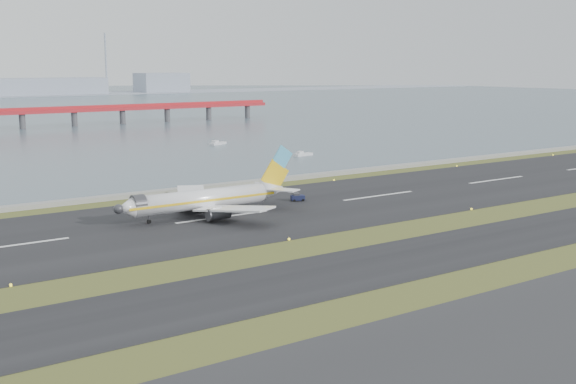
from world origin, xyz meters
name	(u,v)px	position (x,y,z in m)	size (l,w,h in m)	color
ground	(316,250)	(0.00, 0.00, 0.00)	(1000.00, 1000.00, 0.00)	#394D1B
taxiway_strip	(365,267)	(0.00, -12.00, 0.05)	(1000.00, 18.00, 0.10)	black
runway_strip	(223,217)	(0.00, 30.00, 0.05)	(1000.00, 45.00, 0.10)	black
seawall	(157,192)	(0.00, 60.00, 0.50)	(1000.00, 2.50, 1.00)	gray
red_pier	(22,113)	(20.00, 250.00, 7.28)	(260.00, 5.00, 10.20)	#AF1E25
airliner	(208,199)	(-1.65, 32.62, 3.46)	(38.52, 32.89, 12.80)	white
pushback_tug	(297,197)	(21.51, 35.39, 0.89)	(3.22, 2.46, 1.83)	#131836
workboat_near	(303,154)	(67.99, 98.04, 0.53)	(7.18, 3.22, 1.68)	silver
workboat_far	(217,143)	(61.26, 142.17, 0.56)	(7.59, 4.80, 1.76)	silver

